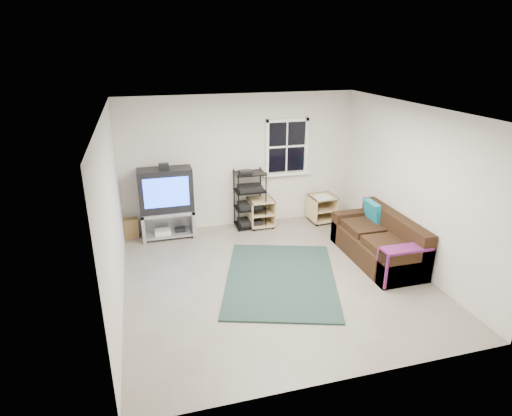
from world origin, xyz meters
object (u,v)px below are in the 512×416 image
object	(u,v)px
tv_unit	(166,197)
side_table_left	(260,211)
sofa	(379,243)
av_rack	(250,203)
side_table_right	(321,206)

from	to	relation	value
tv_unit	side_table_left	bearing A→B (deg)	1.38
tv_unit	sofa	bearing A→B (deg)	-29.42
av_rack	side_table_right	world-z (taller)	av_rack
av_rack	sofa	size ratio (longest dim) A/B	0.62
side_table_left	side_table_right	bearing A→B (deg)	-4.83
side_table_right	sofa	world-z (taller)	sofa
tv_unit	side_table_right	bearing A→B (deg)	-1.17
av_rack	side_table_left	size ratio (longest dim) A/B	2.06
side_table_right	side_table_left	bearing A→B (deg)	175.17
side_table_left	sofa	xyz separation A→B (m)	(1.54, -1.95, -0.00)
side_table_left	tv_unit	bearing A→B (deg)	-178.62
av_rack	sofa	xyz separation A→B (m)	(1.76, -1.94, -0.21)
side_table_left	sofa	world-z (taller)	sofa
tv_unit	sofa	world-z (taller)	tv_unit
av_rack	sofa	bearing A→B (deg)	-47.75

